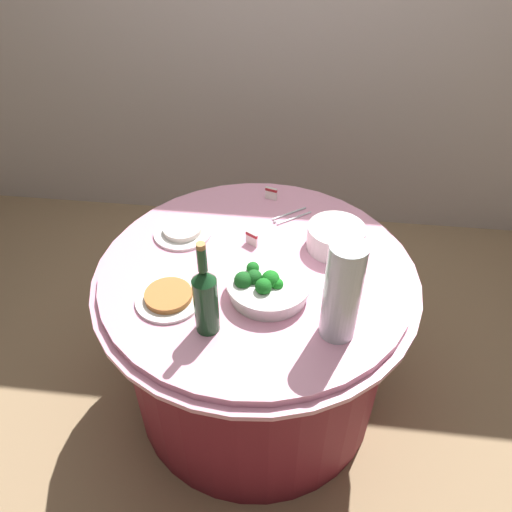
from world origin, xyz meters
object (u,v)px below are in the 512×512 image
at_px(plate_stack, 336,237).
at_px(wine_bottle, 206,298).
at_px(label_placard_mid, 271,193).
at_px(decorative_fruit_vase, 342,297).
at_px(label_placard_front, 252,238).
at_px(food_plate_rice, 182,231).
at_px(broccoli_bowl, 267,285).
at_px(serving_tongs, 290,216).
at_px(food_plate_peanuts, 169,297).

distance_m(plate_stack, wine_bottle, 0.60).
relative_size(plate_stack, label_placard_mid, 3.82).
xyz_separation_m(decorative_fruit_vase, label_placard_front, (-0.31, 0.39, -0.12)).
bearing_deg(label_placard_front, food_plate_rice, 172.82).
bearing_deg(wine_bottle, label_placard_front, 78.81).
xyz_separation_m(plate_stack, decorative_fruit_vase, (0.01, -0.41, 0.10)).
distance_m(broccoli_bowl, serving_tongs, 0.45).
distance_m(food_plate_rice, label_placard_front, 0.27).
bearing_deg(food_plate_rice, wine_bottle, -67.73).
height_order(broccoli_bowl, food_plate_peanuts, broccoli_bowl).
distance_m(wine_bottle, label_placard_mid, 0.75).
bearing_deg(label_placard_mid, plate_stack, -47.30).
height_order(wine_bottle, label_placard_mid, wine_bottle).
bearing_deg(label_placard_mid, wine_bottle, -99.86).
xyz_separation_m(wine_bottle, food_plate_peanuts, (-0.15, 0.10, -0.12)).
xyz_separation_m(decorative_fruit_vase, food_plate_rice, (-0.58, 0.42, -0.14)).
relative_size(broccoli_bowl, label_placard_front, 5.09).
xyz_separation_m(decorative_fruit_vase, label_placard_mid, (-0.27, 0.70, -0.12)).
relative_size(food_plate_rice, label_placard_front, 4.00).
height_order(wine_bottle, serving_tongs, wine_bottle).
height_order(plate_stack, food_plate_rice, plate_stack).
xyz_separation_m(food_plate_peanuts, label_placard_mid, (0.28, 0.63, 0.02)).
distance_m(decorative_fruit_vase, label_placard_mid, 0.76).
bearing_deg(wine_bottle, plate_stack, 48.73).
xyz_separation_m(serving_tongs, label_placard_front, (-0.13, -0.19, 0.03)).
bearing_deg(wine_bottle, serving_tongs, 70.66).
distance_m(broccoli_bowl, label_placard_front, 0.27).
distance_m(serving_tongs, label_placard_front, 0.23).
distance_m(broccoli_bowl, label_placard_mid, 0.56).
xyz_separation_m(plate_stack, food_plate_peanuts, (-0.54, -0.34, -0.03)).
bearing_deg(food_plate_peanuts, decorative_fruit_vase, -7.32).
height_order(plate_stack, food_plate_peanuts, plate_stack).
relative_size(broccoli_bowl, label_placard_mid, 5.09).
xyz_separation_m(food_plate_rice, label_placard_front, (0.27, -0.03, 0.02)).
distance_m(plate_stack, serving_tongs, 0.25).
height_order(label_placard_front, label_placard_mid, same).
height_order(broccoli_bowl, wine_bottle, wine_bottle).
relative_size(broccoli_bowl, plate_stack, 1.33).
height_order(food_plate_rice, label_placard_mid, label_placard_mid).
distance_m(broccoli_bowl, wine_bottle, 0.25).
bearing_deg(food_plate_peanuts, label_placard_front, 53.71).
xyz_separation_m(wine_bottle, decorative_fruit_vase, (0.39, 0.03, 0.02)).
xyz_separation_m(food_plate_peanuts, label_placard_front, (0.23, 0.32, 0.02)).
bearing_deg(serving_tongs, label_placard_mid, 126.57).
xyz_separation_m(wine_bottle, food_plate_rice, (-0.19, 0.46, -0.12)).
bearing_deg(decorative_fruit_vase, food_plate_rice, 143.99).
height_order(plate_stack, serving_tongs, plate_stack).
relative_size(wine_bottle, food_plate_peanuts, 1.53).
height_order(broccoli_bowl, plate_stack, broccoli_bowl).
bearing_deg(food_plate_rice, plate_stack, -1.10).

